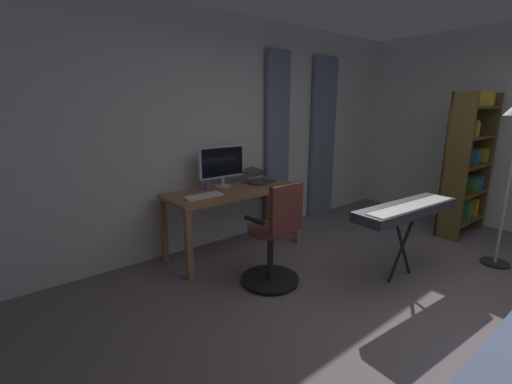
# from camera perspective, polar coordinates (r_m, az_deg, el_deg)

# --- Properties ---
(ground_plane) EXTENTS (7.51, 7.51, 0.00)m
(ground_plane) POSITION_cam_1_polar(r_m,az_deg,el_deg) (3.25, 31.76, -19.23)
(ground_plane) COLOR #695E61
(back_room_partition) EXTENTS (5.78, 0.10, 2.73)m
(back_room_partition) POSITION_cam_1_polar(r_m,az_deg,el_deg) (4.48, -2.25, 10.05)
(back_room_partition) COLOR silver
(back_room_partition) RESTS_ON ground
(curtain_left_panel) EXTENTS (0.49, 0.06, 2.38)m
(curtain_left_panel) POSITION_cam_1_polar(r_m,az_deg,el_deg) (5.41, 10.96, 8.56)
(curtain_left_panel) COLOR slate
(curtain_left_panel) RESTS_ON ground
(curtain_right_panel) EXTENTS (0.39, 0.06, 2.38)m
(curtain_right_panel) POSITION_cam_1_polar(r_m,az_deg,el_deg) (4.73, 3.52, 8.06)
(curtain_right_panel) COLOR slate
(curtain_right_panel) RESTS_ON ground
(desk) EXTENTS (1.58, 0.64, 0.76)m
(desk) POSITION_cam_1_polar(r_m,az_deg,el_deg) (3.94, -3.55, -0.92)
(desk) COLOR #936741
(desk) RESTS_ON ground
(office_chair) EXTENTS (0.56, 0.56, 1.01)m
(office_chair) POSITION_cam_1_polar(r_m,az_deg,el_deg) (3.25, 3.16, -7.57)
(office_chair) COLOR black
(office_chair) RESTS_ON ground
(computer_monitor) EXTENTS (0.60, 0.18, 0.48)m
(computer_monitor) POSITION_cam_1_polar(r_m,az_deg,el_deg) (4.01, -5.60, 4.75)
(computer_monitor) COLOR silver
(computer_monitor) RESTS_ON desk
(computer_keyboard) EXTENTS (0.41, 0.14, 0.02)m
(computer_keyboard) POSITION_cam_1_polar(r_m,az_deg,el_deg) (3.61, -8.68, -0.65)
(computer_keyboard) COLOR white
(computer_keyboard) RESTS_ON desk
(laptop) EXTENTS (0.41, 0.42, 0.16)m
(laptop) POSITION_cam_1_polar(r_m,az_deg,el_deg) (4.26, 0.41, 2.31)
(laptop) COLOR #333338
(laptop) RESTS_ON desk
(mug_tea) EXTENTS (0.12, 0.08, 0.10)m
(mug_tea) POSITION_cam_1_polar(r_m,az_deg,el_deg) (3.90, -8.08, 1.01)
(mug_tea) COLOR purple
(mug_tea) RESTS_ON desk
(bookshelf) EXTENTS (0.85, 0.30, 1.86)m
(bookshelf) POSITION_cam_1_polar(r_m,az_deg,el_deg) (5.33, 31.19, 3.90)
(bookshelf) COLOR brown
(bookshelf) RESTS_ON ground
(piano_keyboard) EXTENTS (1.27, 0.41, 0.77)m
(piano_keyboard) POSITION_cam_1_polar(r_m,az_deg,el_deg) (3.59, 23.58, -2.82)
(piano_keyboard) COLOR black
(piano_keyboard) RESTS_ON ground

